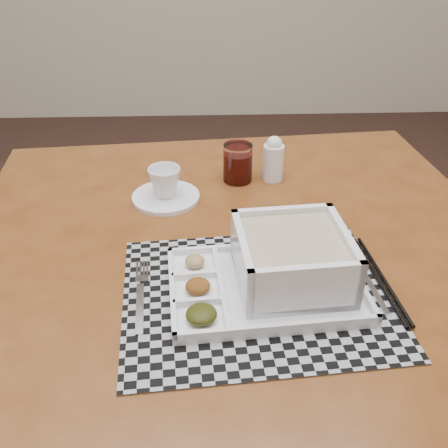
% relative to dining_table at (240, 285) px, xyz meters
% --- Properties ---
extents(floor, '(5.00, 5.00, 0.00)m').
position_rel_dining_table_xyz_m(floor, '(-0.44, 0.38, -0.72)').
color(floor, '#311E18').
rests_on(floor, ground).
extents(dining_table, '(1.16, 1.16, 0.80)m').
position_rel_dining_table_xyz_m(dining_table, '(0.00, 0.00, 0.00)').
color(dining_table, '#592A10').
rests_on(dining_table, ground).
extents(placemat, '(0.47, 0.39, 0.00)m').
position_rel_dining_table_xyz_m(placemat, '(0.02, -0.13, 0.08)').
color(placemat, '#97979E').
rests_on(placemat, dining_table).
extents(serving_tray, '(0.34, 0.25, 0.10)m').
position_rel_dining_table_xyz_m(serving_tray, '(0.06, -0.11, 0.12)').
color(serving_tray, white).
rests_on(serving_tray, placemat).
extents(fork, '(0.03, 0.19, 0.00)m').
position_rel_dining_table_xyz_m(fork, '(-0.17, -0.12, 0.09)').
color(fork, silver).
rests_on(fork, placemat).
extents(spoon, '(0.04, 0.18, 0.01)m').
position_rel_dining_table_xyz_m(spoon, '(0.21, -0.05, 0.09)').
color(spoon, silver).
rests_on(spoon, placemat).
extents(chopsticks, '(0.04, 0.24, 0.01)m').
position_rel_dining_table_xyz_m(chopsticks, '(0.24, -0.10, 0.09)').
color(chopsticks, black).
rests_on(chopsticks, placemat).
extents(saucer, '(0.15, 0.15, 0.01)m').
position_rel_dining_table_xyz_m(saucer, '(-0.15, 0.20, 0.09)').
color(saucer, white).
rests_on(saucer, dining_table).
extents(cup, '(0.08, 0.08, 0.07)m').
position_rel_dining_table_xyz_m(cup, '(-0.15, 0.20, 0.13)').
color(cup, white).
rests_on(cup, saucer).
extents(juice_glass, '(0.07, 0.07, 0.09)m').
position_rel_dining_table_xyz_m(juice_glass, '(0.01, 0.29, 0.12)').
color(juice_glass, white).
rests_on(juice_glass, dining_table).
extents(creamer_bottle, '(0.05, 0.05, 0.11)m').
position_rel_dining_table_xyz_m(creamer_bottle, '(0.10, 0.29, 0.13)').
color(creamer_bottle, white).
rests_on(creamer_bottle, dining_table).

